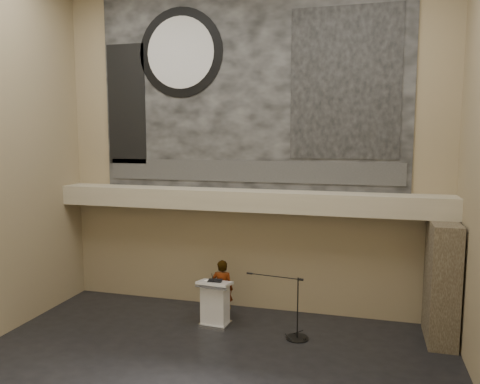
% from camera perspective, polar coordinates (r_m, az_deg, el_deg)
% --- Properties ---
extents(floor, '(10.00, 10.00, 0.00)m').
position_cam_1_polar(floor, '(9.45, -5.52, -22.11)').
color(floor, black).
rests_on(floor, ground).
extents(wall_back, '(10.00, 0.02, 8.50)m').
position_cam_1_polar(wall_back, '(12.07, 1.00, 5.40)').
color(wall_back, '#8E7E5A').
rests_on(wall_back, floor).
extents(wall_front, '(10.00, 0.02, 8.50)m').
position_cam_1_polar(wall_front, '(4.76, -23.49, 2.28)').
color(wall_front, '#8E7E5A').
rests_on(wall_front, floor).
extents(soffit, '(10.00, 0.80, 0.50)m').
position_cam_1_polar(soffit, '(11.80, 0.51, -0.97)').
color(soffit, tan).
rests_on(soffit, wall_back).
extents(sprinkler_left, '(0.04, 0.04, 0.06)m').
position_cam_1_polar(sprinkler_left, '(12.29, -6.79, -2.02)').
color(sprinkler_left, '#B2893D').
rests_on(sprinkler_left, soffit).
extents(sprinkler_right, '(0.04, 0.04, 0.06)m').
position_cam_1_polar(sprinkler_right, '(11.46, 9.68, -2.73)').
color(sprinkler_right, '#B2893D').
rests_on(sprinkler_right, soffit).
extents(banner, '(8.00, 0.05, 5.00)m').
position_cam_1_polar(banner, '(12.09, 0.98, 12.28)').
color(banner, black).
rests_on(banner, wall_back).
extents(banner_text_strip, '(7.76, 0.02, 0.55)m').
position_cam_1_polar(banner_text_strip, '(12.04, 0.91, 2.54)').
color(banner_text_strip, '#2F2F2F').
rests_on(banner_text_strip, banner).
extents(banner_clock_rim, '(2.30, 0.02, 2.30)m').
position_cam_1_polar(banner_clock_rim, '(12.74, -7.26, 16.49)').
color(banner_clock_rim, black).
rests_on(banner_clock_rim, banner).
extents(banner_clock_face, '(1.84, 0.02, 1.84)m').
position_cam_1_polar(banner_clock_face, '(12.73, -7.30, 16.51)').
color(banner_clock_face, silver).
rests_on(banner_clock_face, banner).
extents(banner_building_print, '(2.60, 0.02, 3.60)m').
position_cam_1_polar(banner_building_print, '(11.70, 12.69, 12.78)').
color(banner_building_print, black).
rests_on(banner_building_print, banner).
extents(banner_brick_print, '(1.10, 0.02, 3.20)m').
position_cam_1_polar(banner_brick_print, '(13.28, -13.67, 10.32)').
color(banner_brick_print, black).
rests_on(banner_brick_print, banner).
extents(stone_pier, '(0.60, 1.40, 2.70)m').
position_cam_1_polar(stone_pier, '(11.45, 23.38, -10.02)').
color(stone_pier, '#3E3426').
rests_on(stone_pier, floor).
extents(lectern, '(0.81, 0.61, 1.14)m').
position_cam_1_polar(lectern, '(11.57, -3.06, -13.41)').
color(lectern, silver).
rests_on(lectern, floor).
extents(binder, '(0.36, 0.31, 0.04)m').
position_cam_1_polar(binder, '(11.38, -3.08, -10.77)').
color(binder, black).
rests_on(binder, lectern).
extents(papers, '(0.30, 0.34, 0.00)m').
position_cam_1_polar(papers, '(11.40, -4.01, -10.82)').
color(papers, white).
rests_on(papers, lectern).
extents(speaker_person, '(0.57, 0.40, 1.50)m').
position_cam_1_polar(speaker_person, '(11.93, -2.18, -11.76)').
color(speaker_person, silver).
rests_on(speaker_person, floor).
extents(mic_stand, '(1.48, 0.52, 1.43)m').
position_cam_1_polar(mic_stand, '(11.10, 6.77, -16.28)').
color(mic_stand, black).
rests_on(mic_stand, floor).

